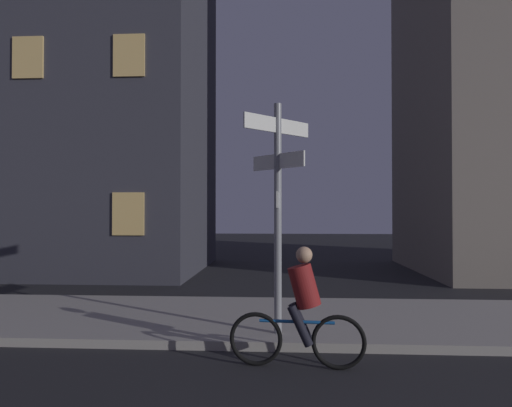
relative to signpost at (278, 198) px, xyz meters
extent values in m
cube|color=#9E9991|center=(0.34, 1.22, -2.21)|extent=(40.00, 3.48, 0.14)
cylinder|color=gray|center=(0.00, 0.00, -0.31)|extent=(0.12, 0.12, 3.66)
cube|color=white|center=(0.00, 0.00, 1.17)|extent=(1.02, 1.02, 0.24)
cube|color=white|center=(0.00, 0.00, 0.59)|extent=(0.83, 0.83, 0.24)
cube|color=white|center=(0.00, 0.00, -0.04)|extent=(0.03, 1.42, 0.24)
torus|color=black|center=(-0.28, -1.13, -1.92)|extent=(0.72, 0.12, 0.72)
torus|color=black|center=(0.81, -1.22, -1.92)|extent=(0.72, 0.12, 0.72)
cylinder|color=#1959A5|center=(0.26, -1.18, -1.67)|extent=(1.00, 0.13, 0.04)
cylinder|color=maroon|center=(0.36, -1.18, -1.20)|extent=(0.48, 0.36, 0.61)
sphere|color=tan|center=(0.36, -1.18, -0.78)|extent=(0.22, 0.22, 0.22)
cylinder|color=black|center=(0.31, -1.27, -1.70)|extent=(0.35, 0.15, 0.55)
cylinder|color=black|center=(0.32, -1.09, -1.70)|extent=(0.35, 0.15, 0.55)
cube|color=#F2C672|center=(-4.24, 5.19, -0.28)|extent=(0.90, 0.06, 1.20)
cube|color=#F2C672|center=(-7.18, 5.19, 4.17)|extent=(0.90, 0.06, 1.20)
cube|color=#F2C672|center=(-4.24, 5.19, 4.17)|extent=(0.90, 0.06, 1.20)
camera|label=1|loc=(0.08, -7.25, -0.20)|focal=31.86mm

